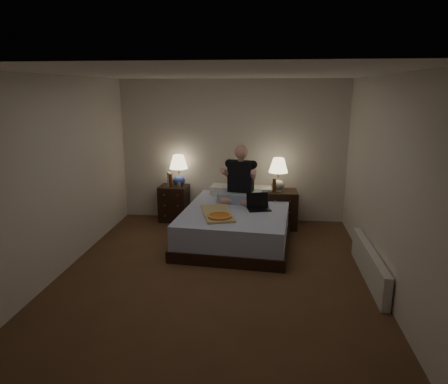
# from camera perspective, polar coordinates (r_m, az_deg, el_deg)

# --- Properties ---
(floor) EXTENTS (4.00, 4.50, 0.00)m
(floor) POSITION_cam_1_polar(r_m,az_deg,el_deg) (5.35, -1.07, -11.30)
(floor) COLOR brown
(floor) RESTS_ON ground
(ceiling) EXTENTS (4.00, 4.50, 0.00)m
(ceiling) POSITION_cam_1_polar(r_m,az_deg,el_deg) (4.82, -1.22, 16.56)
(ceiling) COLOR white
(ceiling) RESTS_ON ground
(wall_back) EXTENTS (4.00, 0.00, 2.50)m
(wall_back) POSITION_cam_1_polar(r_m,az_deg,el_deg) (7.13, 1.19, 5.83)
(wall_back) COLOR silver
(wall_back) RESTS_ON ground
(wall_front) EXTENTS (4.00, 0.00, 2.50)m
(wall_front) POSITION_cam_1_polar(r_m,az_deg,el_deg) (2.81, -7.09, -8.16)
(wall_front) COLOR silver
(wall_front) RESTS_ON ground
(wall_left) EXTENTS (0.00, 4.50, 2.50)m
(wall_left) POSITION_cam_1_polar(r_m,az_deg,el_deg) (5.55, -22.09, 2.24)
(wall_left) COLOR silver
(wall_left) RESTS_ON ground
(wall_right) EXTENTS (0.00, 4.50, 2.50)m
(wall_right) POSITION_cam_1_polar(r_m,az_deg,el_deg) (5.08, 21.83, 1.21)
(wall_right) COLOR silver
(wall_right) RESTS_ON ground
(bed) EXTENTS (1.74, 2.22, 0.52)m
(bed) POSITION_cam_1_polar(r_m,az_deg,el_deg) (6.32, 1.85, -4.58)
(bed) COLOR #6072C0
(bed) RESTS_ON floor
(nightstand_left) EXTENTS (0.51, 0.46, 0.64)m
(nightstand_left) POSITION_cam_1_polar(r_m,az_deg,el_deg) (7.30, -7.11, -1.55)
(nightstand_left) COLOR black
(nightstand_left) RESTS_ON floor
(nightstand_right) EXTENTS (0.52, 0.48, 0.65)m
(nightstand_right) POSITION_cam_1_polar(r_m,az_deg,el_deg) (6.93, 8.26, -2.44)
(nightstand_right) COLOR black
(nightstand_right) RESTS_ON floor
(lamp_left) EXTENTS (0.37, 0.37, 0.56)m
(lamp_left) POSITION_cam_1_polar(r_m,az_deg,el_deg) (7.14, -6.49, 3.05)
(lamp_left) COLOR navy
(lamp_left) RESTS_ON nightstand_left
(lamp_right) EXTENTS (0.33, 0.33, 0.56)m
(lamp_right) POSITION_cam_1_polar(r_m,az_deg,el_deg) (6.79, 7.74, 2.49)
(lamp_right) COLOR #9B9A93
(lamp_right) RESTS_ON nightstand_right
(water_bottle) EXTENTS (0.07, 0.07, 0.25)m
(water_bottle) POSITION_cam_1_polar(r_m,az_deg,el_deg) (7.19, -7.83, 1.84)
(water_bottle) COLOR silver
(water_bottle) RESTS_ON nightstand_left
(soda_can) EXTENTS (0.07, 0.07, 0.10)m
(soda_can) POSITION_cam_1_polar(r_m,az_deg,el_deg) (7.10, -6.47, 1.09)
(soda_can) COLOR #B5B5B0
(soda_can) RESTS_ON nightstand_left
(beer_bottle_left) EXTENTS (0.06, 0.06, 0.23)m
(beer_bottle_left) POSITION_cam_1_polar(r_m,az_deg,el_deg) (7.15, -7.60, 1.68)
(beer_bottle_left) COLOR #522A0B
(beer_bottle_left) RESTS_ON nightstand_left
(beer_bottle_right) EXTENTS (0.06, 0.06, 0.23)m
(beer_bottle_right) POSITION_cam_1_polar(r_m,az_deg,el_deg) (6.72, 7.20, 0.94)
(beer_bottle_right) COLOR #60360D
(beer_bottle_right) RESTS_ON nightstand_right
(person) EXTENTS (0.75, 0.63, 0.93)m
(person) POSITION_cam_1_polar(r_m,az_deg,el_deg) (6.48, 2.32, 2.59)
(person) COLOR black
(person) RESTS_ON bed
(laptop) EXTENTS (0.40, 0.36, 0.24)m
(laptop) POSITION_cam_1_polar(r_m,az_deg,el_deg) (6.13, 5.04, -1.48)
(laptop) COLOR black
(laptop) RESTS_ON bed
(pizza_box) EXTENTS (0.60, 0.84, 0.08)m
(pizza_box) POSITION_cam_1_polar(r_m,az_deg,el_deg) (5.69, -0.65, -3.56)
(pizza_box) COLOR tan
(pizza_box) RESTS_ON bed
(radiator) EXTENTS (0.10, 1.60, 0.40)m
(radiator) POSITION_cam_1_polar(r_m,az_deg,el_deg) (5.39, 20.04, -9.68)
(radiator) COLOR silver
(radiator) RESTS_ON floor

